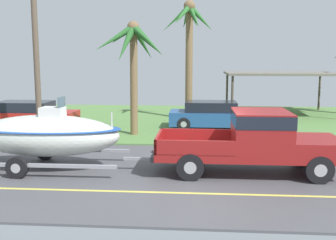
# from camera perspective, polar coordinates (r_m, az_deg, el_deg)

# --- Properties ---
(ground) EXTENTS (36.00, 22.00, 0.11)m
(ground) POSITION_cam_1_polar(r_m,az_deg,el_deg) (20.53, 4.63, -1.18)
(ground) COLOR #4C4C51
(pickup_truck_towing) EXTENTS (5.77, 2.10, 1.94)m
(pickup_truck_towing) POSITION_cam_1_polar(r_m,az_deg,el_deg) (12.48, 12.92, -2.68)
(pickup_truck_towing) COLOR maroon
(pickup_truck_towing) RESTS_ON ground
(boat_on_trailer) EXTENTS (6.04, 2.43, 2.32)m
(boat_on_trailer) POSITION_cam_1_polar(r_m,az_deg,el_deg) (13.26, -17.09, -2.06)
(boat_on_trailer) COLOR gray
(boat_on_trailer) RESTS_ON ground
(parked_sedan_near) EXTENTS (4.60, 1.85, 1.38)m
(parked_sedan_near) POSITION_cam_1_polar(r_m,az_deg,el_deg) (20.40, 6.59, 0.67)
(parked_sedan_near) COLOR #234C89
(parked_sedan_near) RESTS_ON ground
(parked_sedan_far) EXTENTS (4.73, 1.85, 1.38)m
(parked_sedan_far) POSITION_cam_1_polar(r_m,az_deg,el_deg) (21.49, -19.32, 0.65)
(parked_sedan_far) COLOR #B21E19
(parked_sedan_far) RESTS_ON ground
(carport_awning) EXTENTS (6.77, 5.04, 2.69)m
(carport_awning) POSITION_cam_1_polar(r_m,az_deg,el_deg) (26.16, 15.74, 6.31)
(carport_awning) COLOR #4C4238
(carport_awning) RESTS_ON ground
(palm_tree_near_left) EXTENTS (3.03, 2.94, 6.81)m
(palm_tree_near_left) POSITION_cam_1_polar(r_m,az_deg,el_deg) (23.26, 3.09, 12.07)
(palm_tree_near_left) COLOR brown
(palm_tree_near_left) RESTS_ON ground
(palm_tree_mid) EXTENTS (3.17, 2.83, 5.19)m
(palm_tree_mid) POSITION_cam_1_polar(r_m,az_deg,el_deg) (18.19, -4.93, 9.93)
(palm_tree_mid) COLOR brown
(palm_tree_mid) RESTS_ON ground
(utility_pole) EXTENTS (0.24, 1.80, 8.50)m
(utility_pole) POSITION_cam_1_polar(r_m,az_deg,el_deg) (17.69, -18.46, 11.21)
(utility_pole) COLOR brown
(utility_pole) RESTS_ON ground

